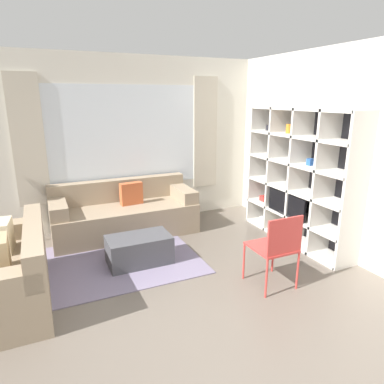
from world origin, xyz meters
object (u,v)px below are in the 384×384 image
at_px(couch_side, 7,274).
at_px(ottoman, 139,250).
at_px(folding_chair, 277,245).
at_px(shelving_unit, 300,178).
at_px(couch_main, 125,214).

relative_size(couch_side, ottoman, 1.98).
bearing_deg(folding_chair, shelving_unit, -139.33).
xyz_separation_m(couch_side, folding_chair, (2.68, -0.90, 0.20)).
bearing_deg(shelving_unit, couch_main, 150.47).
relative_size(couch_side, folding_chair, 1.82).
relative_size(shelving_unit, folding_chair, 2.28).
height_order(shelving_unit, couch_main, shelving_unit).
distance_m(couch_main, folding_chair, 2.53).
bearing_deg(couch_side, couch_main, 131.15).
xyz_separation_m(couch_side, ottoman, (1.47, 0.28, -0.14)).
xyz_separation_m(couch_main, couch_side, (-1.54, -1.35, 0.01)).
bearing_deg(ottoman, folding_chair, -44.36).
height_order(ottoman, folding_chair, folding_chair).
relative_size(ottoman, folding_chair, 0.92).
distance_m(couch_main, couch_side, 2.05).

